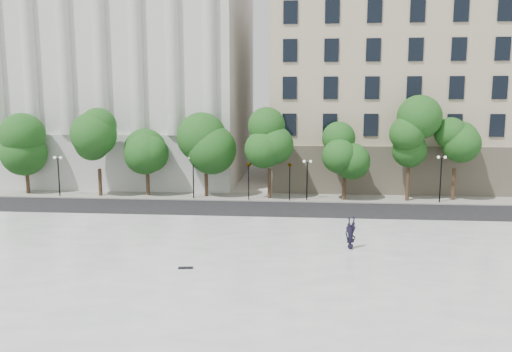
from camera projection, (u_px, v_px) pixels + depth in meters
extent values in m
plane|color=beige|center=(200.00, 287.00, 25.58)|extent=(160.00, 160.00, 0.00)
cube|color=white|center=(210.00, 264.00, 28.51)|extent=(44.00, 22.00, 0.45)
cube|color=black|center=(241.00, 211.00, 43.31)|extent=(60.00, 8.00, 0.02)
cube|color=#A19E95|center=(248.00, 197.00, 49.21)|extent=(60.00, 4.00, 0.12)
cube|color=silver|center=(127.00, 76.00, 63.55)|extent=(30.00, 26.00, 25.00)
cube|color=tan|center=(423.00, 92.00, 60.72)|extent=(36.00, 26.00, 21.00)
cylinder|color=black|center=(249.00, 183.00, 47.26)|extent=(0.10, 0.10, 3.50)
imported|color=black|center=(249.00, 161.00, 46.94)|extent=(1.08, 1.76, 0.71)
cylinder|color=black|center=(290.00, 183.00, 46.93)|extent=(0.10, 0.10, 3.50)
imported|color=black|center=(290.00, 161.00, 46.61)|extent=(0.61, 1.81, 0.72)
imported|color=black|center=(350.00, 245.00, 30.66)|extent=(1.56, 2.12, 0.55)
cube|color=black|center=(186.00, 268.00, 27.11)|extent=(0.83, 0.32, 0.08)
cylinder|color=#382619|center=(28.00, 181.00, 50.67)|extent=(0.36, 0.36, 2.71)
sphere|color=#174B15|center=(25.00, 145.00, 50.12)|extent=(4.15, 4.15, 4.15)
cylinder|color=#382619|center=(100.00, 183.00, 49.46)|extent=(0.36, 0.36, 2.80)
sphere|color=#174B15|center=(98.00, 144.00, 48.88)|extent=(4.06, 4.06, 4.06)
cylinder|color=#382619|center=(148.00, 181.00, 49.63)|extent=(0.36, 0.36, 3.02)
sphere|color=#174B15|center=(146.00, 140.00, 49.01)|extent=(4.28, 4.28, 4.28)
cylinder|color=#382619|center=(206.00, 185.00, 49.21)|extent=(0.36, 0.36, 2.46)
sphere|color=#174B15|center=(206.00, 151.00, 48.71)|extent=(4.17, 4.17, 4.17)
cylinder|color=#382619|center=(269.00, 184.00, 48.08)|extent=(0.36, 0.36, 3.00)
sphere|color=#174B15|center=(270.00, 142.00, 47.47)|extent=(3.73, 3.73, 3.73)
cylinder|color=#382619|center=(344.00, 186.00, 47.38)|extent=(0.36, 0.36, 2.78)
sphere|color=#174B15|center=(345.00, 147.00, 46.81)|extent=(3.54, 3.54, 3.54)
cylinder|color=#382619|center=(408.00, 185.00, 46.92)|extent=(0.36, 0.36, 3.20)
sphere|color=#174B15|center=(410.00, 139.00, 46.27)|extent=(3.61, 3.61, 3.61)
cylinder|color=#382619|center=(453.00, 185.00, 47.33)|extent=(0.36, 0.36, 3.11)
sphere|color=#174B15|center=(456.00, 140.00, 46.69)|extent=(3.55, 3.55, 3.55)
cylinder|color=black|center=(59.00, 178.00, 49.13)|extent=(0.12, 0.12, 3.83)
cube|color=black|center=(58.00, 159.00, 48.84)|extent=(0.60, 0.06, 0.06)
sphere|color=white|center=(55.00, 158.00, 48.85)|extent=(0.28, 0.28, 0.28)
sphere|color=white|center=(61.00, 158.00, 48.80)|extent=(0.28, 0.28, 0.28)
cylinder|color=black|center=(193.00, 179.00, 47.98)|extent=(0.12, 0.12, 3.96)
cube|color=black|center=(193.00, 159.00, 47.68)|extent=(0.60, 0.06, 0.06)
sphere|color=white|center=(190.00, 158.00, 47.69)|extent=(0.28, 0.28, 0.28)
sphere|color=white|center=(196.00, 158.00, 47.64)|extent=(0.28, 0.28, 0.28)
cylinder|color=black|center=(307.00, 182.00, 47.07)|extent=(0.12, 0.12, 3.72)
cube|color=black|center=(307.00, 162.00, 46.79)|extent=(0.60, 0.06, 0.06)
sphere|color=white|center=(304.00, 161.00, 46.80)|extent=(0.28, 0.28, 0.28)
sphere|color=white|center=(311.00, 161.00, 46.75)|extent=(0.28, 0.28, 0.28)
cylinder|color=black|center=(441.00, 181.00, 45.99)|extent=(0.12, 0.12, 4.23)
cube|color=black|center=(442.00, 158.00, 45.68)|extent=(0.60, 0.06, 0.06)
sphere|color=white|center=(439.00, 157.00, 45.69)|extent=(0.28, 0.28, 0.28)
sphere|color=white|center=(445.00, 157.00, 45.63)|extent=(0.28, 0.28, 0.28)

